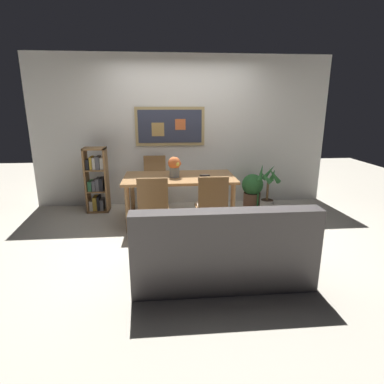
# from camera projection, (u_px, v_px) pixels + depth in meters

# --- Properties ---
(ground_plane) EXTENTS (12.00, 12.00, 0.00)m
(ground_plane) POSITION_uv_depth(u_px,v_px,m) (189.00, 233.00, 4.49)
(ground_plane) COLOR beige
(wall_back_with_painting) EXTENTS (5.20, 0.14, 2.60)m
(wall_back_with_painting) POSITION_uv_depth(u_px,v_px,m) (182.00, 132.00, 5.60)
(wall_back_with_painting) COLOR silver
(wall_back_with_painting) RESTS_ON ground_plane
(dining_table) EXTENTS (1.66, 0.89, 0.73)m
(dining_table) POSITION_uv_depth(u_px,v_px,m) (179.00, 182.00, 4.77)
(dining_table) COLOR #9E7042
(dining_table) RESTS_ON ground_plane
(dining_chair_far_left) EXTENTS (0.40, 0.41, 0.91)m
(dining_chair_far_left) POSITION_uv_depth(u_px,v_px,m) (155.00, 178.00, 5.49)
(dining_chair_far_left) COLOR #9E7042
(dining_chair_far_left) RESTS_ON ground_plane
(dining_chair_near_right) EXTENTS (0.40, 0.41, 0.91)m
(dining_chair_near_right) POSITION_uv_depth(u_px,v_px,m) (212.00, 203.00, 4.10)
(dining_chair_near_right) COLOR #9E7042
(dining_chair_near_right) RESTS_ON ground_plane
(dining_chair_near_left) EXTENTS (0.40, 0.41, 0.91)m
(dining_chair_near_left) POSITION_uv_depth(u_px,v_px,m) (153.00, 205.00, 4.03)
(dining_chair_near_left) COLOR #9E7042
(dining_chair_near_left) RESTS_ON ground_plane
(leather_couch) EXTENTS (1.80, 0.84, 0.84)m
(leather_couch) POSITION_uv_depth(u_px,v_px,m) (220.00, 251.00, 3.27)
(leather_couch) COLOR #514C4C
(leather_couch) RESTS_ON ground_plane
(bookshelf) EXTENTS (0.36, 0.28, 1.09)m
(bookshelf) POSITION_uv_depth(u_px,v_px,m) (97.00, 182.00, 5.30)
(bookshelf) COLOR #9E7042
(bookshelf) RESTS_ON ground_plane
(potted_ivy) EXTENTS (0.38, 0.38, 0.61)m
(potted_ivy) POSITION_uv_depth(u_px,v_px,m) (252.00, 189.00, 5.59)
(potted_ivy) COLOR brown
(potted_ivy) RESTS_ON ground_plane
(potted_palm) EXTENTS (0.40, 0.40, 0.82)m
(potted_palm) POSITION_uv_depth(u_px,v_px,m) (267.00, 192.00, 5.31)
(potted_palm) COLOR #B2ADA3
(potted_palm) RESTS_ON ground_plane
(flower_vase) EXTENTS (0.20, 0.19, 0.31)m
(flower_vase) POSITION_uv_depth(u_px,v_px,m) (174.00, 166.00, 4.65)
(flower_vase) COLOR slate
(flower_vase) RESTS_ON dining_table
(tv_remote) EXTENTS (0.16, 0.05, 0.02)m
(tv_remote) POSITION_uv_depth(u_px,v_px,m) (205.00, 176.00, 4.75)
(tv_remote) COLOR black
(tv_remote) RESTS_ON dining_table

